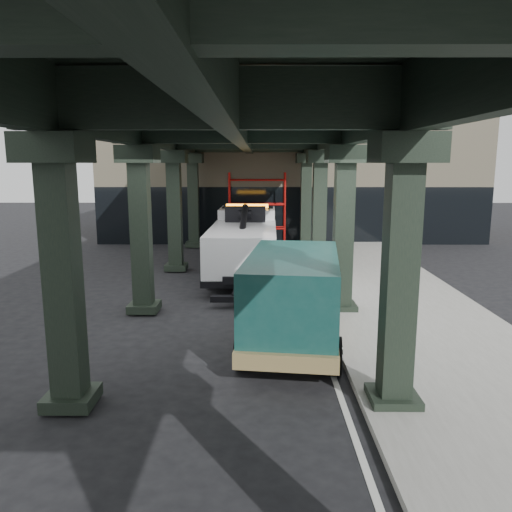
{
  "coord_description": "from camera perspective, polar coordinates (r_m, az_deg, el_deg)",
  "views": [
    {
      "loc": [
        0.1,
        -12.65,
        4.5
      ],
      "look_at": [
        0.01,
        2.34,
        1.7
      ],
      "focal_mm": 35.0,
      "sensor_mm": 36.0,
      "label": 1
    }
  ],
  "objects": [
    {
      "name": "building",
      "position": [
        32.71,
        3.72,
        9.68
      ],
      "size": [
        22.0,
        10.0,
        8.0
      ],
      "primitive_type": "cube",
      "color": "#C6B793",
      "rests_on": "ground"
    },
    {
      "name": "viaduct",
      "position": [
        14.69,
        -1.66,
        14.33
      ],
      "size": [
        7.4,
        32.0,
        6.4
      ],
      "color": "black",
      "rests_on": "ground"
    },
    {
      "name": "tow_truck",
      "position": [
        20.43,
        -1.25,
        1.83
      ],
      "size": [
        2.81,
        8.79,
        2.86
      ],
      "rotation": [
        0.0,
        0.0,
        -0.03
      ],
      "color": "black",
      "rests_on": "ground"
    },
    {
      "name": "lane_stripe",
      "position": [
        15.4,
        6.33,
        -6.44
      ],
      "size": [
        0.12,
        38.0,
        0.01
      ],
      "primitive_type": "cube",
      "color": "silver",
      "rests_on": "ground"
    },
    {
      "name": "scaffolding",
      "position": [
        27.4,
        0.13,
        5.57
      ],
      "size": [
        3.08,
        0.88,
        4.0
      ],
      "color": "red",
      "rests_on": "ground"
    },
    {
      "name": "ground",
      "position": [
        13.42,
        -0.11,
        -9.0
      ],
      "size": [
        90.0,
        90.0,
        0.0
      ],
      "primitive_type": "plane",
      "color": "black",
      "rests_on": "ground"
    },
    {
      "name": "sidewalk",
      "position": [
        15.92,
        16.46,
        -6.0
      ],
      "size": [
        5.0,
        40.0,
        0.15
      ],
      "primitive_type": "cube",
      "color": "gray",
      "rests_on": "ground"
    },
    {
      "name": "towed_van",
      "position": [
        12.53,
        4.31,
        -4.46
      ],
      "size": [
        2.9,
        5.97,
        2.33
      ],
      "rotation": [
        0.0,
        0.0,
        -0.12
      ],
      "color": "#12423E",
      "rests_on": "ground"
    }
  ]
}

